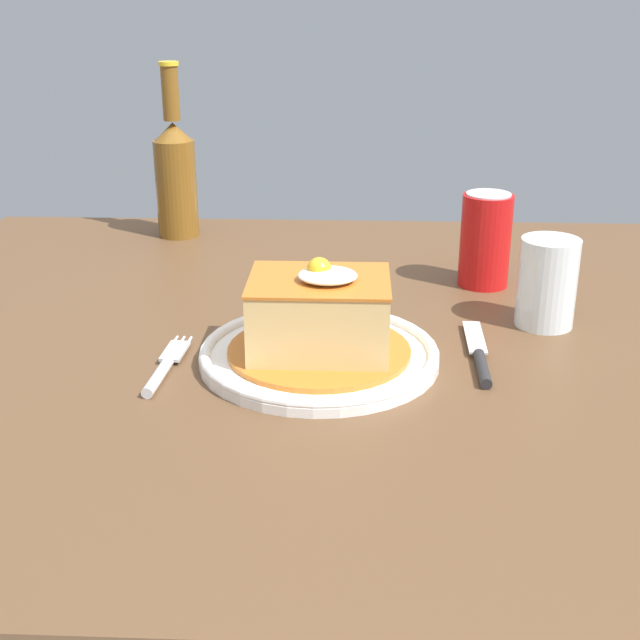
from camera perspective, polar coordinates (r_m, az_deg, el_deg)
name	(u,v)px	position (r m, az deg, el deg)	size (l,w,h in m)	color
dining_table	(371,411)	(1.02, 3.42, -6.09)	(1.24, 0.98, 0.73)	brown
main_plate	(319,354)	(0.90, -0.05, -2.29)	(0.25, 0.25, 0.02)	white
sandwich_meal	(319,318)	(0.89, -0.04, 0.14)	(0.20, 0.20, 0.11)	#C66B23
fork	(164,368)	(0.89, -10.44, -3.20)	(0.03, 0.14, 0.01)	silver
knife	(480,359)	(0.92, 10.69, -2.59)	(0.02, 0.17, 0.01)	#262628
soda_can	(485,240)	(1.14, 11.03, 5.29)	(0.07, 0.07, 0.12)	red
beer_bottle_amber	(176,173)	(1.35, -9.67, 9.69)	(0.06, 0.06, 0.27)	brown
drinking_glass	(547,289)	(1.02, 14.95, 2.05)	(0.07, 0.07, 0.10)	gold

